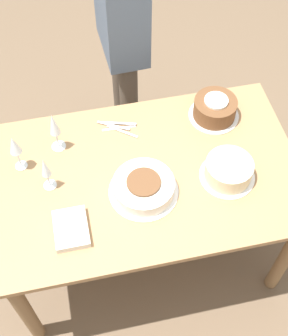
# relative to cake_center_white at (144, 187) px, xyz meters

# --- Properties ---
(ground_plane) EXTENTS (12.00, 12.00, 0.00)m
(ground_plane) POSITION_rel_cake_center_white_xyz_m (-0.02, -0.09, -0.81)
(ground_plane) COLOR brown
(dining_table) EXTENTS (1.47, 0.90, 0.77)m
(dining_table) POSITION_rel_cake_center_white_xyz_m (-0.02, -0.09, -0.16)
(dining_table) COLOR #9E754C
(dining_table) RESTS_ON ground_plane
(cake_center_white) EXTENTS (0.32, 0.32, 0.08)m
(cake_center_white) POSITION_rel_cake_center_white_xyz_m (0.00, 0.00, 0.00)
(cake_center_white) COLOR white
(cake_center_white) RESTS_ON dining_table
(cake_front_chocolate) EXTENTS (0.25, 0.25, 0.12)m
(cake_front_chocolate) POSITION_rel_cake_center_white_xyz_m (-0.44, -0.37, 0.02)
(cake_front_chocolate) COLOR white
(cake_front_chocolate) RESTS_ON dining_table
(cake_back_decorated) EXTENTS (0.26, 0.26, 0.10)m
(cake_back_decorated) POSITION_rel_cake_center_white_xyz_m (-0.39, -0.00, 0.01)
(cake_back_decorated) COLOR white
(cake_back_decorated) RESTS_ON dining_table
(wine_glass_near) EXTENTS (0.06, 0.06, 0.21)m
(wine_glass_near) POSITION_rel_cake_center_white_xyz_m (0.53, -0.26, 0.11)
(wine_glass_near) COLOR silver
(wine_glass_near) RESTS_ON dining_table
(wine_glass_far) EXTENTS (0.07, 0.07, 0.23)m
(wine_glass_far) POSITION_rel_cake_center_white_xyz_m (0.35, -0.34, 0.12)
(wine_glass_far) COLOR silver
(wine_glass_far) RESTS_ON dining_table
(wine_glass_extra) EXTENTS (0.06, 0.06, 0.20)m
(wine_glass_extra) POSITION_rel_cake_center_white_xyz_m (0.41, -0.12, 0.10)
(wine_glass_extra) COLOR silver
(wine_glass_extra) RESTS_ON dining_table
(fork_pile) EXTENTS (0.19, 0.15, 0.01)m
(fork_pile) POSITION_rel_cake_center_white_xyz_m (0.04, -0.39, -0.03)
(fork_pile) COLOR silver
(fork_pile) RESTS_ON dining_table
(napkin_stack) EXTENTS (0.14, 0.19, 0.03)m
(napkin_stack) POSITION_rel_cake_center_white_xyz_m (0.34, 0.13, -0.02)
(napkin_stack) COLOR silver
(napkin_stack) RESTS_ON dining_table
(person_cutting) EXTENTS (0.24, 0.41, 1.65)m
(person_cutting) POSITION_rel_cake_center_white_xyz_m (-0.08, -0.94, 0.19)
(person_cutting) COLOR #4C4238
(person_cutting) RESTS_ON ground_plane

